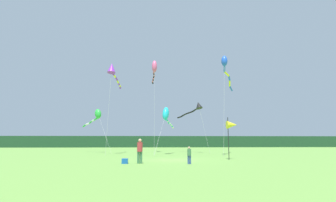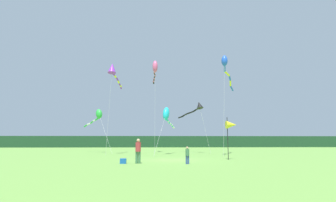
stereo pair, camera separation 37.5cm
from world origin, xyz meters
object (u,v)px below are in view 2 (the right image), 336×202
object	(u,v)px
kite_black	(197,107)
kite_cyan	(167,115)
kite_green	(98,115)
person_child	(187,154)
cooler_box	(123,161)
kite_rainbow	(155,68)
person_adult	(138,150)
banner_flag_pole	(231,125)
kite_blue	(226,67)
kite_purple	(113,70)

from	to	relation	value
kite_black	kite_cyan	xyz separation A→B (m)	(-4.32, -3.58, -1.44)
kite_green	person_child	bearing A→B (deg)	-61.13
person_child	kite_black	size ratio (longest dim) A/B	0.17
cooler_box	kite_rainbow	distance (m)	19.94
kite_rainbow	kite_cyan	size ratio (longest dim) A/B	1.52
kite_black	person_adult	bearing A→B (deg)	-113.25
person_adult	kite_cyan	xyz separation A→B (m)	(2.62, 12.58, 3.74)
banner_flag_pole	kite_rainbow	size ratio (longest dim) A/B	0.29
cooler_box	kite_green	bearing A→B (deg)	107.52
kite_rainbow	kite_black	world-z (taller)	kite_rainbow
person_adult	banner_flag_pole	size ratio (longest dim) A/B	0.48
kite_green	kite_cyan	distance (m)	10.39
person_child	kite_cyan	world-z (taller)	kite_cyan
kite_green	kite_cyan	size ratio (longest dim) A/B	0.74
person_adult	person_child	xyz separation A→B (m)	(3.44, -0.70, -0.30)
kite_rainbow	kite_green	distance (m)	10.13
person_adult	kite_cyan	size ratio (longest dim) A/B	0.21
kite_black	kite_cyan	bearing A→B (deg)	-140.38
kite_cyan	kite_blue	world-z (taller)	kite_blue
kite_black	banner_flag_pole	bearing A→B (deg)	-86.19
cooler_box	kite_black	bearing A→B (deg)	63.89
cooler_box	banner_flag_pole	size ratio (longest dim) A/B	0.12
person_adult	kite_green	size ratio (longest dim) A/B	0.29
person_child	kite_green	bearing A→B (deg)	118.87
kite_cyan	kite_black	bearing A→B (deg)	39.62
person_child	kite_blue	distance (m)	15.01
kite_purple	kite_rainbow	bearing A→B (deg)	32.75
cooler_box	kite_black	size ratio (longest dim) A/B	0.06
banner_flag_pole	kite_cyan	size ratio (longest dim) A/B	0.44
kite_purple	kite_black	world-z (taller)	kite_purple
person_adult	kite_purple	size ratio (longest dim) A/B	0.16
person_child	kite_blue	bearing A→B (deg)	60.62
banner_flag_pole	kite_rainbow	world-z (taller)	kite_rainbow
kite_cyan	kite_rainbow	bearing A→B (deg)	111.66
person_adult	cooler_box	xyz separation A→B (m)	(-1.03, -0.09, -0.79)
kite_blue	person_child	bearing A→B (deg)	-119.38
kite_green	kite_black	distance (m)	13.60
person_adult	kite_purple	bearing A→B (deg)	107.32
kite_green	cooler_box	bearing A→B (deg)	-72.48
person_child	kite_cyan	distance (m)	13.91
kite_purple	person_adult	bearing A→B (deg)	-72.68
kite_rainbow	person_child	bearing A→B (deg)	-82.43
kite_rainbow	kite_cyan	distance (m)	7.81
kite_purple	kite_cyan	size ratio (longest dim) A/B	1.34
person_child	kite_purple	size ratio (longest dim) A/B	0.11
cooler_box	kite_green	size ratio (longest dim) A/B	0.07
kite_black	kite_blue	xyz separation A→B (m)	(2.30, -6.55, 3.77)
person_child	kite_purple	bearing A→B (deg)	118.80
kite_green	kite_cyan	world-z (taller)	kite_green
person_adult	person_child	world-z (taller)	person_adult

